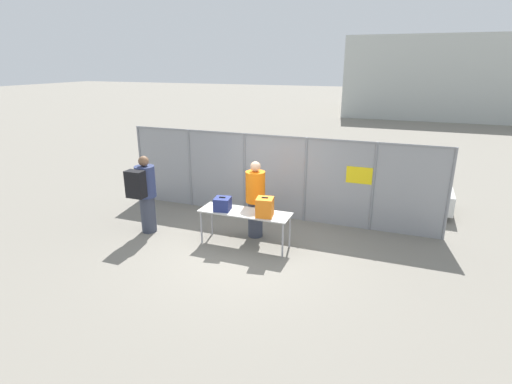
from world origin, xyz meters
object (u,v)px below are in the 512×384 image
at_px(suitcase_orange, 265,207).
at_px(utility_trailer, 386,193).
at_px(security_worker_near, 255,199).
at_px(suitcase_navy, 223,204).
at_px(inspection_table, 245,215).
at_px(traveler_hooded, 144,192).

xyz_separation_m(suitcase_orange, utility_trailer, (2.23, 3.81, -0.59)).
height_order(suitcase_orange, security_worker_near, security_worker_near).
distance_m(suitcase_navy, security_worker_near, 0.81).
xyz_separation_m(suitcase_orange, security_worker_near, (-0.45, 0.62, -0.07)).
height_order(suitcase_orange, utility_trailer, suitcase_orange).
relative_size(inspection_table, traveler_hooded, 1.09).
height_order(suitcase_navy, utility_trailer, suitcase_navy).
bearing_deg(traveler_hooded, inspection_table, -11.11).
bearing_deg(inspection_table, suitcase_navy, -171.01).
relative_size(suitcase_orange, security_worker_near, 0.24).
xyz_separation_m(suitcase_orange, traveler_hooded, (-2.91, -0.10, 0.03)).
relative_size(suitcase_orange, traveler_hooded, 0.23).
distance_m(suitcase_navy, traveler_hooded, 1.94).
distance_m(suitcase_orange, traveler_hooded, 2.91).
distance_m(suitcase_navy, utility_trailer, 5.00).
distance_m(suitcase_navy, suitcase_orange, 0.98).
bearing_deg(traveler_hooded, suitcase_orange, -13.56).
xyz_separation_m(inspection_table, security_worker_near, (0.04, 0.53, 0.20)).
distance_m(inspection_table, traveler_hooded, 2.45).
distance_m(inspection_table, suitcase_navy, 0.54).
height_order(security_worker_near, utility_trailer, security_worker_near).
bearing_deg(utility_trailer, security_worker_near, -130.02).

